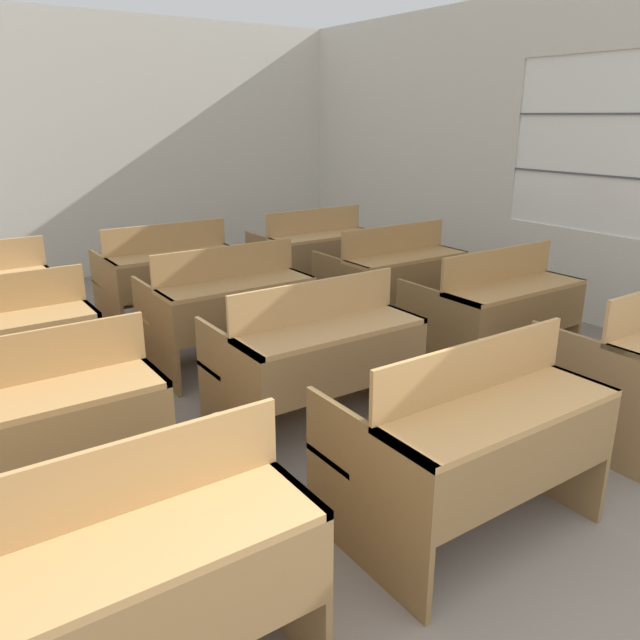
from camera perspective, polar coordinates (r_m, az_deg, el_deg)
wall_back at (r=7.77m, az=-21.83°, el=14.24°), size 6.87×0.06×2.93m
wall_right_with_window at (r=6.51m, az=19.03°, el=13.89°), size 0.06×7.31×2.93m
bench_front_left at (r=2.21m, az=-17.88°, el=-21.33°), size 1.14×0.81×0.93m
bench_front_center at (r=2.92m, az=13.27°, el=-10.40°), size 1.14×0.81×0.93m
bench_second_left at (r=3.23m, az=-25.02°, el=-8.88°), size 1.14×0.81×0.93m
bench_second_center at (r=3.77m, az=-0.51°, el=-3.19°), size 1.14×0.81×0.93m
bench_second_right at (r=4.81m, az=15.58°, el=0.90°), size 1.14×0.81×0.93m
bench_third_center at (r=4.76m, az=-8.50°, el=1.22°), size 1.14×0.81×0.93m
bench_third_right at (r=5.63m, az=6.60°, el=3.97°), size 1.14×0.81×0.93m
bench_back_center at (r=5.83m, az=-13.69°, el=4.07°), size 1.14×0.81×0.93m
bench_back_right at (r=6.55m, az=-0.54°, el=6.12°), size 1.14×0.81×0.93m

